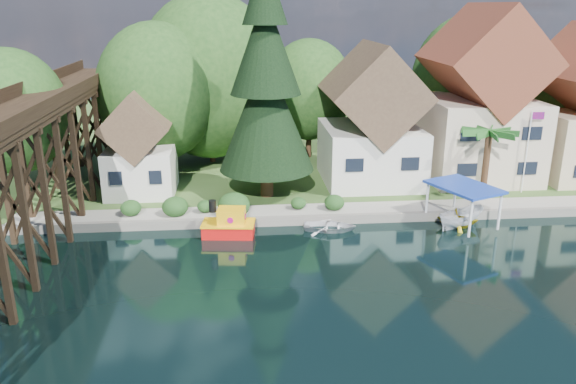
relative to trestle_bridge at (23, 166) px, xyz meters
name	(u,v)px	position (x,y,z in m)	size (l,w,h in m)	color
ground	(308,279)	(16.00, -5.17, -5.35)	(140.00, 140.00, 0.00)	black
bank	(271,136)	(16.00, 28.83, -5.10)	(140.00, 52.00, 0.50)	#2E4B1E
seawall	(352,219)	(20.00, 2.83, -5.04)	(60.00, 0.40, 0.62)	slate
promenade	(376,208)	(22.00, 4.13, -4.82)	(50.00, 2.60, 0.06)	gray
trestle_bridge	(23,166)	(0.00, 0.00, 0.00)	(4.12, 44.18, 9.30)	black
house_left	(371,125)	(23.00, 10.83, -0.21)	(7.64, 8.64, 11.02)	silver
house_center	(480,106)	(32.00, 11.33, 1.07)	(8.65, 9.18, 13.89)	beige
shed	(140,150)	(5.00, 9.33, -1.52)	(5.09, 5.40, 7.85)	silver
bg_trees	(290,89)	(17.00, 16.08, 1.94)	(49.90, 13.30, 10.57)	#382314
shrubs	(225,204)	(11.40, 4.09, -4.12)	(15.76, 2.47, 1.70)	#1B4117
conifer	(266,86)	(14.47, 7.69, 3.41)	(6.96, 6.96, 17.15)	#382314
palm_tree	(489,135)	(30.35, 5.54, 0.01)	(4.96, 4.96, 5.56)	#382314
flagpole	(530,143)	(34.11, 6.72, -0.98)	(0.99, 0.11, 6.31)	white
tugboat	(229,225)	(11.69, 1.38, -4.62)	(3.56, 2.22, 2.44)	red
boat_white_a	(330,225)	(18.31, 1.69, -4.99)	(2.49, 3.48, 0.72)	silver
boat_canopy	(462,209)	(27.13, 1.44, -4.09)	(4.68, 5.43, 2.94)	white
boat_yellow	(458,217)	(26.94, 1.52, -4.65)	(2.29, 2.65, 1.40)	yellow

